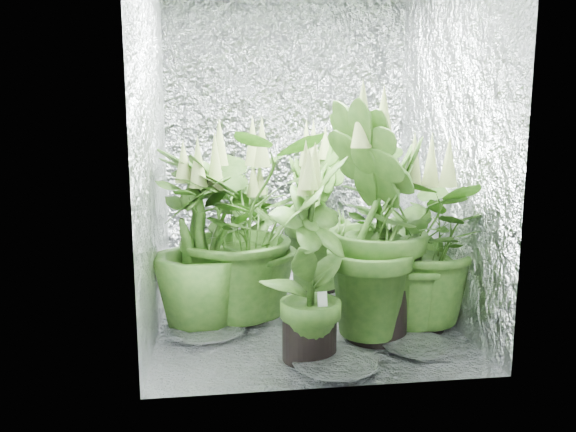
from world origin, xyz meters
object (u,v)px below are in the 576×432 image
Objects in this scene: plant_a at (243,226)px; plant_d at (200,243)px; plant_b at (244,238)px; plant_c at (318,214)px; plant_e at (419,239)px; circulation_fan at (377,264)px; plant_f at (310,262)px; plant_g at (379,224)px.

plant_d is (-0.23, -0.12, -0.06)m from plant_a.
plant_b is 0.49m from plant_d.
plant_c is at bearing 45.07° from plant_a.
plant_e reaches higher than circulation_fan.
circulation_fan is (1.15, 0.59, -0.31)m from plant_d.
plant_a is at bearing 26.51° from plant_d.
plant_b is 0.87× the size of plant_f.
circulation_fan is at bearing 73.38° from plant_g.
plant_a is 0.88× the size of plant_g.
plant_d reaches higher than circulation_fan.
plant_d is at bearing 137.46° from plant_f.
plant_g is at bearing -46.03° from plant_b.
plant_a is at bearing -93.91° from plant_b.
plant_a is 0.33m from plant_b.
plant_a reaches higher than circulation_fan.
plant_b is 0.83× the size of plant_e.
plant_f is 1.27m from circulation_fan.
plant_e is at bearing 26.55° from plant_f.
plant_g reaches higher than circulation_fan.
plant_c is 0.85× the size of plant_g.
plant_c is at bearing 99.50° from plant_g.
plant_d is 0.81× the size of plant_g.
plant_a is 0.96m from plant_e.
plant_e is at bearing -7.31° from plant_d.
circulation_fan is (0.64, 1.05, -0.31)m from plant_f.
plant_f is 0.79× the size of plant_g.
plant_b is 0.95m from plant_g.
circulation_fan is at bearing -6.89° from plant_c.
plant_g is 3.28× the size of circulation_fan.
circulation_fan is at bearing 90.50° from plant_e.
plant_a is 1.03× the size of plant_c.
plant_b is at bearing 58.84° from plant_d.
plant_c is (0.52, 0.52, -0.03)m from plant_a.
plant_c is 2.80× the size of circulation_fan.
plant_c is 0.88m from plant_e.
plant_d is at bearing -121.16° from plant_b.
plant_c reaches higher than plant_f.
plant_c reaches higher than plant_e.
plant_a is at bearing 164.07° from plant_e.
plant_c is at bearing 23.67° from plant_b.
plant_f is (0.26, -0.89, 0.07)m from plant_b.
plant_d is 0.97× the size of plant_e.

